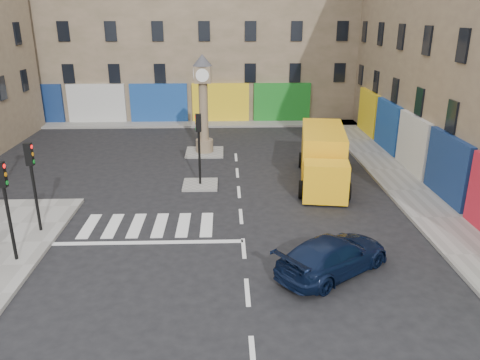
{
  "coord_description": "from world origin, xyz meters",
  "views": [
    {
      "loc": [
        -0.67,
        -15.07,
        8.61
      ],
      "look_at": [
        -0.07,
        3.26,
        2.0
      ],
      "focal_mm": 35.0,
      "sensor_mm": 36.0,
      "label": 1
    }
  ],
  "objects_px": {
    "clock_pillar": "(203,98)",
    "traffic_light_left_far": "(32,173)",
    "traffic_light_left_near": "(5,196)",
    "traffic_light_island": "(199,138)",
    "yellow_van": "(323,156)",
    "navy_sedan": "(333,255)"
  },
  "relations": [
    {
      "from": "clock_pillar",
      "to": "traffic_light_left_far",
      "type": "bearing_deg",
      "value": -118.94
    },
    {
      "from": "traffic_light_left_far",
      "to": "clock_pillar",
      "type": "xyz_separation_m",
      "value": [
        6.3,
        11.4,
        0.93
      ]
    },
    {
      "from": "traffic_light_left_near",
      "to": "traffic_light_island",
      "type": "relative_size",
      "value": 1.0
    },
    {
      "from": "traffic_light_left_near",
      "to": "traffic_light_island",
      "type": "xyz_separation_m",
      "value": [
        6.3,
        7.8,
        -0.03
      ]
    },
    {
      "from": "traffic_light_island",
      "to": "yellow_van",
      "type": "relative_size",
      "value": 0.49
    },
    {
      "from": "traffic_light_left_far",
      "to": "traffic_light_island",
      "type": "bearing_deg",
      "value": 40.6
    },
    {
      "from": "traffic_light_left_far",
      "to": "traffic_light_island",
      "type": "xyz_separation_m",
      "value": [
        6.3,
        5.4,
        -0.03
      ]
    },
    {
      "from": "traffic_light_left_near",
      "to": "navy_sedan",
      "type": "bearing_deg",
      "value": -5.17
    },
    {
      "from": "traffic_light_island",
      "to": "clock_pillar",
      "type": "distance_m",
      "value": 6.07
    },
    {
      "from": "traffic_light_island",
      "to": "yellow_van",
      "type": "bearing_deg",
      "value": 6.38
    },
    {
      "from": "traffic_light_island",
      "to": "clock_pillar",
      "type": "relative_size",
      "value": 0.61
    },
    {
      "from": "traffic_light_left_near",
      "to": "yellow_van",
      "type": "distance_m",
      "value": 15.49
    },
    {
      "from": "traffic_light_left_far",
      "to": "yellow_van",
      "type": "height_order",
      "value": "traffic_light_left_far"
    },
    {
      "from": "traffic_light_island",
      "to": "navy_sedan",
      "type": "xyz_separation_m",
      "value": [
        5.04,
        -8.83,
        -1.93
      ]
    },
    {
      "from": "traffic_light_left_near",
      "to": "traffic_light_island",
      "type": "bearing_deg",
      "value": 51.07
    },
    {
      "from": "traffic_light_island",
      "to": "yellow_van",
      "type": "distance_m",
      "value": 6.72
    },
    {
      "from": "clock_pillar",
      "to": "yellow_van",
      "type": "distance_m",
      "value": 8.7
    },
    {
      "from": "traffic_light_island",
      "to": "navy_sedan",
      "type": "bearing_deg",
      "value": -60.26
    },
    {
      "from": "navy_sedan",
      "to": "clock_pillar",
      "type": "bearing_deg",
      "value": -18.0
    },
    {
      "from": "traffic_light_left_near",
      "to": "clock_pillar",
      "type": "relative_size",
      "value": 0.61
    },
    {
      "from": "traffic_light_left_far",
      "to": "clock_pillar",
      "type": "height_order",
      "value": "clock_pillar"
    },
    {
      "from": "traffic_light_left_far",
      "to": "traffic_light_island",
      "type": "distance_m",
      "value": 8.3
    }
  ]
}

